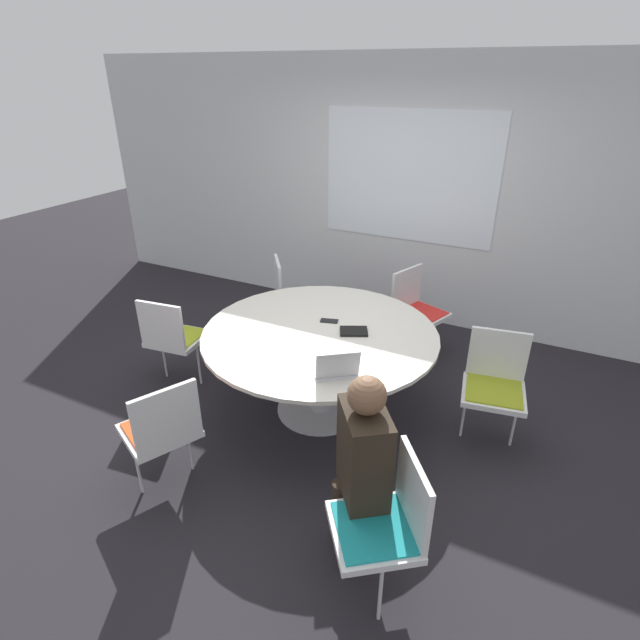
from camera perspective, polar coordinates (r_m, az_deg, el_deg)
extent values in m
plane|color=black|center=(4.22, 0.00, -10.13)|extent=(16.00, 16.00, 0.00)
cube|color=silver|center=(5.42, 10.02, 13.76)|extent=(8.00, 0.06, 2.70)
cube|color=white|center=(5.34, 10.07, 15.78)|extent=(1.80, 0.01, 1.30)
cylinder|color=#B7B7BC|center=(4.21, 0.00, -10.02)|extent=(0.70, 0.70, 0.02)
cylinder|color=#B7B7BC|center=(4.01, 0.00, -6.01)|extent=(0.17, 0.17, 0.68)
cylinder|color=silver|center=(3.83, 0.00, -1.54)|extent=(1.81, 1.81, 0.03)
cube|color=silver|center=(2.77, 6.09, -22.86)|extent=(0.60, 0.60, 0.04)
cube|color=teal|center=(2.75, 6.12, -22.51)|extent=(0.53, 0.53, 0.01)
cube|color=silver|center=(2.65, 10.63, -19.00)|extent=(0.27, 0.36, 0.40)
cylinder|color=silver|center=(2.84, 6.92, -28.51)|extent=(0.02, 0.02, 0.41)
cylinder|color=silver|center=(3.05, 4.92, -23.08)|extent=(0.02, 0.02, 0.41)
cube|color=silver|center=(3.86, 19.20, -7.95)|extent=(0.50, 0.49, 0.04)
cube|color=olive|center=(3.84, 19.26, -7.63)|extent=(0.44, 0.43, 0.01)
cube|color=silver|center=(3.91, 19.67, -3.72)|extent=(0.42, 0.10, 0.40)
cylinder|color=silver|center=(4.00, 21.32, -10.92)|extent=(0.02, 0.02, 0.41)
cylinder|color=silver|center=(3.97, 16.10, -10.29)|extent=(0.02, 0.02, 0.41)
cube|color=silver|center=(4.85, 11.46, 0.52)|extent=(0.55, 0.56, 0.04)
cube|color=red|center=(4.84, 11.48, 0.80)|extent=(0.48, 0.49, 0.01)
cube|color=silver|center=(4.87, 9.86, 3.59)|extent=(0.18, 0.40, 0.40)
cylinder|color=silver|center=(5.09, 12.44, -1.14)|extent=(0.02, 0.02, 0.41)
cylinder|color=silver|center=(4.82, 9.94, -2.51)|extent=(0.02, 0.02, 0.41)
cube|color=silver|center=(5.12, -2.54, 2.51)|extent=(0.60, 0.60, 0.04)
cube|color=gold|center=(5.11, -2.55, 2.78)|extent=(0.53, 0.53, 0.01)
cube|color=silver|center=(5.02, -4.80, 4.64)|extent=(0.27, 0.35, 0.40)
cylinder|color=silver|center=(5.38, -2.75, 1.11)|extent=(0.02, 0.02, 0.41)
cylinder|color=silver|center=(5.06, -2.22, -0.63)|extent=(0.02, 0.02, 0.41)
cube|color=silver|center=(4.52, -15.92, -2.04)|extent=(0.49, 0.47, 0.04)
cube|color=olive|center=(4.51, -15.96, -1.75)|extent=(0.43, 0.41, 0.01)
cube|color=silver|center=(4.29, -17.72, -0.63)|extent=(0.42, 0.08, 0.40)
cylinder|color=silver|center=(4.73, -17.39, -4.06)|extent=(0.02, 0.02, 0.41)
cylinder|color=silver|center=(4.54, -13.68, -4.91)|extent=(0.02, 0.02, 0.41)
cube|color=silver|center=(3.48, -17.84, -11.92)|extent=(0.57, 0.58, 0.04)
cube|color=#E04C1E|center=(3.46, -17.90, -11.58)|extent=(0.50, 0.51, 0.01)
cube|color=silver|center=(3.20, -17.11, -10.66)|extent=(0.21, 0.39, 0.40)
cylinder|color=silver|center=(3.59, -20.09, -15.67)|extent=(0.02, 0.02, 0.41)
cylinder|color=silver|center=(3.66, -14.67, -13.75)|extent=(0.02, 0.02, 0.41)
cylinder|color=#2D2319|center=(3.00, 3.06, -23.57)|extent=(0.10, 0.10, 0.45)
cylinder|color=#2D2319|center=(3.11, 2.30, -21.06)|extent=(0.10, 0.10, 0.45)
cube|color=#2D2319|center=(2.72, 5.04, -15.04)|extent=(0.39, 0.42, 0.55)
sphere|color=brown|center=(2.48, 5.38, -8.56)|extent=(0.20, 0.20, 0.20)
cube|color=silver|center=(3.33, 1.69, -5.87)|extent=(0.36, 0.34, 0.02)
cube|color=silver|center=(3.18, 2.06, -5.19)|extent=(0.26, 0.21, 0.20)
cube|color=black|center=(3.19, 2.04, -5.13)|extent=(0.23, 0.18, 0.17)
cube|color=black|center=(3.81, 3.88, -1.30)|extent=(0.25, 0.23, 0.02)
cube|color=black|center=(3.98, 1.06, -0.10)|extent=(0.15, 0.11, 0.01)
cube|color=#661E56|center=(5.30, 6.73, -0.24)|extent=(0.36, 0.16, 0.28)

